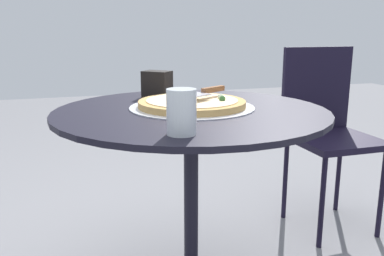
# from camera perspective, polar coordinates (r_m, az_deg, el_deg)

# --- Properties ---
(patio_table) EXTENTS (0.92, 0.92, 0.71)m
(patio_table) POSITION_cam_1_polar(r_m,az_deg,el_deg) (1.45, -0.13, -4.51)
(patio_table) COLOR black
(patio_table) RESTS_ON ground
(pizza_on_tray) EXTENTS (0.43, 0.43, 0.05)m
(pizza_on_tray) POSITION_cam_1_polar(r_m,az_deg,el_deg) (1.43, 0.02, 3.30)
(pizza_on_tray) COLOR silver
(pizza_on_tray) RESTS_ON patio_table
(pizza_server) EXTENTS (0.21, 0.15, 0.02)m
(pizza_server) POSITION_cam_1_polar(r_m,az_deg,el_deg) (1.45, 1.64, 4.95)
(pizza_server) COLOR silver
(pizza_server) RESTS_ON pizza_on_tray
(drinking_cup) EXTENTS (0.08, 0.08, 0.12)m
(drinking_cup) POSITION_cam_1_polar(r_m,az_deg,el_deg) (1.06, -1.43, 2.21)
(drinking_cup) COLOR white
(drinking_cup) RESTS_ON patio_table
(napkin_dispenser) EXTENTS (0.13, 0.12, 0.10)m
(napkin_dispenser) POSITION_cam_1_polar(r_m,az_deg,el_deg) (1.66, -4.78, 6.01)
(napkin_dispenser) COLOR black
(napkin_dispenser) RESTS_ON patio_table
(patio_chair_corner) EXTENTS (0.39, 0.39, 0.89)m
(patio_chair_corner) POSITION_cam_1_polar(r_m,az_deg,el_deg) (2.17, 17.88, 0.64)
(patio_chair_corner) COLOR black
(patio_chair_corner) RESTS_ON ground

